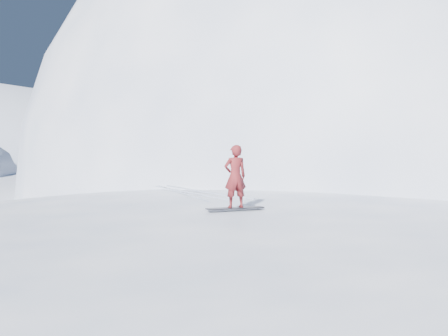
# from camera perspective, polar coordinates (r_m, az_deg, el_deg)

# --- Properties ---
(ground) EXTENTS (400.00, 400.00, 0.00)m
(ground) POSITION_cam_1_polar(r_m,az_deg,el_deg) (14.71, 1.77, -13.93)
(ground) COLOR white
(ground) RESTS_ON ground
(near_ridge) EXTENTS (36.00, 28.00, 4.80)m
(near_ridge) POSITION_cam_1_polar(r_m,az_deg,el_deg) (17.76, 1.46, -10.96)
(near_ridge) COLOR white
(near_ridge) RESTS_ON ground
(summit_peak) EXTENTS (60.00, 56.00, 56.00)m
(summit_peak) POSITION_cam_1_polar(r_m,az_deg,el_deg) (47.72, 15.97, -2.27)
(summit_peak) COLOR white
(summit_peak) RESTS_ON ground
(peak_shoulder) EXTENTS (28.00, 24.00, 18.00)m
(peak_shoulder) POSITION_cam_1_polar(r_m,az_deg,el_deg) (36.63, 5.69, -3.73)
(peak_shoulder) COLOR white
(peak_shoulder) RESTS_ON ground
(wind_bumps) EXTENTS (16.00, 14.40, 1.00)m
(wind_bumps) POSITION_cam_1_polar(r_m,az_deg,el_deg) (16.49, -2.68, -12.06)
(wind_bumps) COLOR white
(wind_bumps) RESTS_ON ground
(snowboard) EXTENTS (1.67, 0.32, 0.03)m
(snowboard) POSITION_cam_1_polar(r_m,az_deg,el_deg) (14.14, 1.28, -4.60)
(snowboard) COLOR black
(snowboard) RESTS_ON near_ridge
(snowboarder) EXTENTS (0.65, 0.43, 1.77)m
(snowboarder) POSITION_cam_1_polar(r_m,az_deg,el_deg) (14.05, 1.29, -0.96)
(snowboarder) COLOR maroon
(snowboarder) RESTS_ON snowboard
(board_tracks) EXTENTS (2.27, 5.99, 0.04)m
(board_tracks) POSITION_cam_1_polar(r_m,az_deg,el_deg) (18.75, -3.46, -2.71)
(board_tracks) COLOR silver
(board_tracks) RESTS_ON ground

